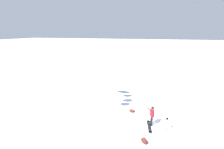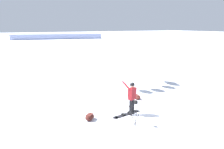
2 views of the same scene
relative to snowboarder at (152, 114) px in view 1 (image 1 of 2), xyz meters
name	(u,v)px [view 1 (image 1 of 2)]	position (x,y,z in m)	size (l,w,h in m)	color
ground_plane	(145,120)	(-0.68, -0.52, -1.10)	(300.00, 300.00, 0.00)	white
snowboarder	(152,114)	(0.00, 0.00, 0.00)	(0.62, 0.66, 1.81)	black
snowboard	(149,126)	(0.24, -0.13, -1.08)	(1.75, 0.48, 0.10)	black
gear_bag_large	(144,141)	(2.23, -0.44, -0.93)	(0.70, 0.68, 0.33)	#4C1E19
camera_tripod	(167,122)	(0.54, 1.13, -0.20)	(0.57, 0.62, 1.26)	#262628
gear_bag_small	(132,111)	(-1.64, -1.86, -0.96)	(0.40, 0.62, 0.27)	#4C1E19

